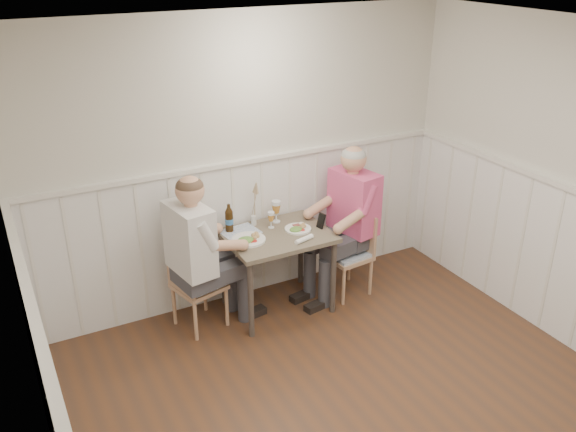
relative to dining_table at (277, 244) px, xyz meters
The scene contains 15 objects.
room_shell 2.04m from the dining_table, 93.27° to the right, with size 4.04×4.54×2.60m.
wainscot 1.16m from the dining_table, 95.20° to the right, with size 4.00×4.49×1.34m.
dining_table is the anchor object (origin of this frame).
chair_right 0.78m from the dining_table, ahead, with size 0.41×0.41×0.80m.
chair_left 0.80m from the dining_table, behind, with size 0.46×0.46×0.80m.
man_in_pink 0.75m from the dining_table, ahead, with size 0.73×0.52×1.46m.
diner_cream 0.76m from the dining_table, behind, with size 0.72×0.51×1.45m.
plate_man 0.23m from the dining_table, ahead, with size 0.24×0.24×0.06m.
plate_diner 0.32m from the dining_table, behind, with size 0.29×0.29×0.07m.
beer_glass_a 0.34m from the dining_table, 65.39° to the left, with size 0.08×0.08×0.21m.
beer_glass_b 0.25m from the dining_table, 87.32° to the left, with size 0.06×0.06×0.15m.
beer_bottle 0.48m from the dining_table, 145.83° to the left, with size 0.07×0.07×0.26m.
rolled_napkin 0.30m from the dining_table, 60.85° to the right, with size 0.19×0.09×0.04m.
grass_vase 0.41m from the dining_table, 111.75° to the left, with size 0.05×0.05×0.42m.
gingham_mat 0.35m from the dining_table, 146.84° to the left, with size 0.35×0.29×0.01m.
Camera 1 is at (-2.04, -2.43, 3.08)m, focal length 38.00 mm.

